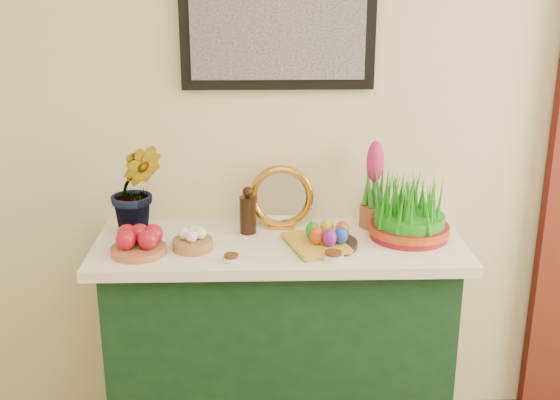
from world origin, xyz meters
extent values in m
cube|color=beige|center=(0.00, 2.25, 1.35)|extent=(4.00, 0.04, 2.70)
cube|color=black|center=(-0.28, 2.23, 1.70)|extent=(0.74, 0.03, 0.54)
cube|color=#A5A5A5|center=(-0.28, 2.21, 1.70)|extent=(0.66, 0.01, 0.46)
cube|color=#163C1F|center=(-0.28, 2.00, 0.42)|extent=(1.30, 0.45, 0.85)
cube|color=white|center=(-0.28, 2.00, 0.87)|extent=(1.40, 0.55, 0.04)
imported|color=#2C7A22|center=(-0.83, 2.09, 1.13)|extent=(0.27, 0.23, 0.48)
cylinder|color=#AA5D39|center=(-0.80, 1.89, 0.90)|extent=(0.25, 0.25, 0.03)
cylinder|color=#A07540|center=(-0.61, 1.93, 0.91)|extent=(0.18, 0.18, 0.04)
cylinder|color=black|center=(-0.41, 2.10, 0.96)|extent=(0.06, 0.06, 0.15)
sphere|color=black|center=(-0.41, 2.10, 1.06)|extent=(0.04, 0.04, 0.04)
cube|color=gold|center=(-0.27, 2.14, 0.90)|extent=(0.10, 0.06, 0.02)
torus|color=gold|center=(-0.27, 2.15, 1.02)|extent=(0.26, 0.07, 0.26)
cylinder|color=silver|center=(-0.27, 2.15, 1.02)|extent=(0.20, 0.04, 0.19)
imported|color=gold|center=(-0.24, 1.91, 0.91)|extent=(0.24, 0.29, 0.03)
cylinder|color=silver|center=(-0.46, 1.82, 0.90)|extent=(0.06, 0.06, 0.02)
cylinder|color=#592D14|center=(-0.46, 1.82, 0.91)|extent=(0.05, 0.05, 0.01)
cylinder|color=silver|center=(-0.10, 1.82, 0.90)|extent=(0.08, 0.08, 0.02)
cylinder|color=#592D14|center=(-0.10, 1.82, 0.91)|extent=(0.06, 0.06, 0.01)
cylinder|color=black|center=(-0.11, 1.94, 0.90)|extent=(0.29, 0.29, 0.02)
ellipsoid|color=#D24115|center=(-0.15, 1.91, 0.95)|extent=(0.05, 0.05, 0.07)
ellipsoid|color=#1841AC|center=(-0.06, 1.91, 0.95)|extent=(0.05, 0.05, 0.07)
ellipsoid|color=gold|center=(-0.11, 1.99, 0.95)|extent=(0.05, 0.05, 0.07)
ellipsoid|color=#198D1A|center=(-0.16, 1.96, 0.95)|extent=(0.05, 0.05, 0.07)
ellipsoid|color=#D14518|center=(-0.05, 1.96, 0.95)|extent=(0.05, 0.05, 0.07)
ellipsoid|color=#791989|center=(-0.11, 1.89, 0.95)|extent=(0.05, 0.05, 0.07)
cylinder|color=brown|center=(0.09, 2.15, 0.93)|extent=(0.11, 0.11, 0.09)
ellipsoid|color=#D22A66|center=(0.09, 2.15, 1.16)|extent=(0.07, 0.07, 0.17)
cylinder|color=maroon|center=(0.21, 2.03, 0.92)|extent=(0.30, 0.30, 0.05)
cylinder|color=maroon|center=(0.21, 2.03, 0.93)|extent=(0.31, 0.31, 0.03)
camera|label=1|loc=(-0.35, -0.48, 1.88)|focal=45.00mm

